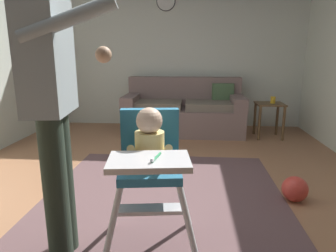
{
  "coord_description": "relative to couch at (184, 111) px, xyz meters",
  "views": [
    {
      "loc": [
        0.34,
        -2.26,
        1.21
      ],
      "look_at": [
        0.18,
        -0.39,
        0.76
      ],
      "focal_mm": 31.82,
      "sensor_mm": 36.0,
      "label": 1
    }
  ],
  "objects": [
    {
      "name": "adult_standing",
      "position": [
        -0.64,
        -3.12,
        0.63
      ],
      "size": [
        0.56,
        0.5,
        1.7
      ],
      "rotation": [
        0.0,
        0.0,
        0.14
      ],
      "color": "#2B372B",
      "rests_on": "ground"
    },
    {
      "name": "couch",
      "position": [
        0.0,
        0.0,
        0.0
      ],
      "size": [
        1.86,
        0.86,
        0.86
      ],
      "rotation": [
        0.0,
        0.0,
        -1.57
      ],
      "color": "slate",
      "rests_on": "ground"
    },
    {
      "name": "wall_clock",
      "position": [
        -0.33,
        0.48,
        1.74
      ],
      "size": [
        0.31,
        0.04,
        0.31
      ],
      "color": "white"
    },
    {
      "name": "wall_far",
      "position": [
        -0.21,
        0.52,
        0.99
      ],
      "size": [
        5.14,
        0.06,
        2.65
      ],
      "primitive_type": "cube",
      "color": "silver",
      "rests_on": "ground"
    },
    {
      "name": "area_rug",
      "position": [
        -0.1,
        -2.52,
        -0.33
      ],
      "size": [
        2.09,
        2.58,
        0.01
      ],
      "primitive_type": "cube",
      "color": "brown",
      "rests_on": "ground"
    },
    {
      "name": "toy_ball",
      "position": [
        1.01,
        -2.29,
        -0.22
      ],
      "size": [
        0.22,
        0.22,
        0.22
      ],
      "primitive_type": "sphere",
      "color": "#D13D33",
      "rests_on": "ground"
    },
    {
      "name": "sippy_cup",
      "position": [
        1.31,
        -0.24,
        0.24
      ],
      "size": [
        0.07,
        0.07,
        0.1
      ],
      "primitive_type": "cylinder",
      "color": "gold",
      "rests_on": "side_table"
    },
    {
      "name": "side_table",
      "position": [
        1.27,
        -0.24,
        0.05
      ],
      "size": [
        0.4,
        0.4,
        0.52
      ],
      "color": "brown",
      "rests_on": "ground"
    },
    {
      "name": "high_chair",
      "position": [
        -0.11,
        -3.05,
        0.3
      ],
      "size": [
        0.68,
        0.78,
        0.93
      ],
      "rotation": [
        0.0,
        0.0,
        -1.44
      ],
      "color": "silver",
      "rests_on": "ground"
    },
    {
      "name": "ground",
      "position": [
        -0.21,
        -2.44,
        -0.38
      ],
      "size": [
        5.94,
        7.45,
        0.1
      ],
      "primitive_type": "cube",
      "color": "#A16D4B"
    }
  ]
}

